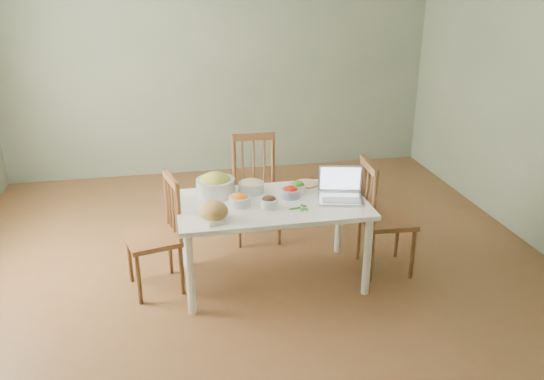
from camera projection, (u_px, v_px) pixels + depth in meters
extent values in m
cube|color=brown|center=(258.00, 269.00, 4.62)|extent=(5.00, 5.00, 0.00)
cube|color=gray|center=(219.00, 59.00, 6.39)|extent=(5.00, 0.00, 2.70)
cube|color=gray|center=(385.00, 290.00, 1.84)|extent=(5.00, 0.00, 2.70)
ellipsoid|color=tan|center=(214.00, 211.00, 3.91)|extent=(0.28, 0.28, 0.13)
cube|color=#EBE7BE|center=(216.00, 223.00, 3.85)|extent=(0.12, 0.07, 0.03)
cylinder|color=tan|center=(306.00, 184.00, 4.56)|extent=(0.25, 0.25, 0.02)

